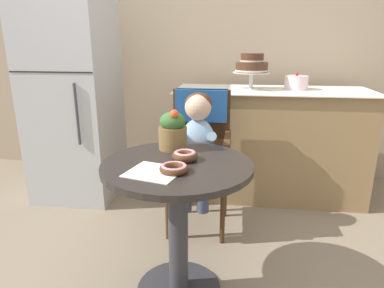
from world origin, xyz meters
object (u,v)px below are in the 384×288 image
Objects in this scene: wicker_chair at (200,137)px; donut_front at (174,168)px; cafe_table at (178,203)px; seated_child at (197,137)px; tiered_cake_stand at (252,66)px; donut_mid at (185,155)px; round_layer_cake at (296,83)px; refrigerator at (73,96)px; flower_vase at (173,129)px.

wicker_chair reaches higher than donut_front.
cafe_table is 0.26m from donut_front.
seated_child is 2.42× the size of tiered_cake_stand.
seated_child is (0.02, 0.60, 0.17)m from cafe_table.
donut_mid is (0.01, -0.56, 0.07)m from seated_child.
donut_mid is (0.01, -0.72, 0.10)m from wicker_chair.
wicker_chair is 0.16m from seated_child.
refrigerator is at bearing -172.08° from round_layer_cake.
seated_child is (-0.00, -0.16, 0.04)m from wicker_chair.
donut_front is 0.35m from flower_vase.
donut_mid is at bearing -105.11° from tiered_cake_stand.
seated_child is at bearing 87.77° from cafe_table.
refrigerator is (-1.05, 1.10, 0.34)m from cafe_table.
flower_vase is at bearing -111.73° from tiered_cake_stand.
refrigerator reaches higher than cafe_table.
cafe_table is 1.47m from tiered_cake_stand.
cafe_table is 5.62× the size of donut_front.
flower_vase is (-0.08, -0.54, 0.19)m from wicker_chair.
cafe_table is 0.99× the size of seated_child.
cafe_table is at bearing -105.91° from tiered_cake_stand.
refrigerator reaches higher than wicker_chair.
cafe_table is 0.63m from seated_child.
donut_front is 1.65m from round_layer_cake.
tiered_cake_stand is at bearing -172.45° from round_layer_cake.
tiered_cake_stand is (0.37, 1.30, 0.57)m from cafe_table.
tiered_cake_stand is 0.18× the size of refrigerator.
wicker_chair is at bearing 81.10° from flower_vase.
seated_child reaches higher than wicker_chair.
refrigerator is at bearing 133.67° from cafe_table.
donut_front is at bearing -98.28° from donut_mid.
flower_vase is 1.33m from refrigerator.
flower_vase is (-0.09, 0.17, 0.08)m from donut_mid.
donut_mid reaches higher than donut_front.
round_layer_cake is at bearing 61.81° from donut_mid.
tiered_cake_stand is (0.34, 1.26, 0.34)m from donut_mid.
cafe_table is 3.91× the size of round_layer_cake.
donut_front is at bearing -104.35° from tiered_cake_stand.
donut_mid is 0.57× the size of flower_vase.
donut_front is at bearing -78.51° from flower_vase.
flower_vase is at bearing -96.38° from wicker_chair.
tiered_cake_stand reaches higher than donut_mid.
donut_front is 0.58× the size of flower_vase.
donut_mid is 0.69× the size of round_layer_cake.
tiered_cake_stand is at bearing 59.88° from wicker_chair.
cafe_table is at bearing -118.47° from round_layer_cake.
refrigerator is (-1.07, 0.50, 0.17)m from seated_child.
donut_mid is at bearing -118.19° from round_layer_cake.
cafe_table is at bearing 93.40° from donut_front.
tiered_cake_stand is at bearing 63.55° from seated_child.
seated_child is 3.94× the size of round_layer_cake.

